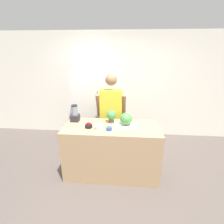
# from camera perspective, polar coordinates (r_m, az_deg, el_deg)

# --- Properties ---
(ground_plane) EXTENTS (14.00, 14.00, 0.00)m
(ground_plane) POSITION_cam_1_polar(r_m,az_deg,el_deg) (3.22, -0.63, -22.82)
(ground_plane) COLOR #564C47
(wall_back) EXTENTS (8.00, 0.06, 2.60)m
(wall_back) POSITION_cam_1_polar(r_m,az_deg,el_deg) (4.48, 1.80, 8.52)
(wall_back) COLOR white
(wall_back) RESTS_ON ground_plane
(counter_island) EXTENTS (1.64, 0.70, 0.94)m
(counter_island) POSITION_cam_1_polar(r_m,az_deg,el_deg) (3.21, -0.05, -12.38)
(counter_island) COLOR tan
(counter_island) RESTS_ON ground_plane
(refrigerator) EXTENTS (0.77, 0.71, 1.72)m
(refrigerator) POSITION_cam_1_polar(r_m,az_deg,el_deg) (4.29, -6.89, 1.79)
(refrigerator) COLOR white
(refrigerator) RESTS_ON ground_plane
(person) EXTENTS (0.58, 0.27, 1.74)m
(person) POSITION_cam_1_polar(r_m,az_deg,el_deg) (3.57, -0.25, -1.20)
(person) COLOR #333338
(person) RESTS_ON ground_plane
(cutting_board) EXTENTS (0.39, 0.26, 0.01)m
(cutting_board) POSITION_cam_1_polar(r_m,az_deg,el_deg) (3.02, 4.49, -4.37)
(cutting_board) COLOR white
(cutting_board) RESTS_ON counter_island
(watermelon) EXTENTS (0.21, 0.21, 0.21)m
(watermelon) POSITION_cam_1_polar(r_m,az_deg,el_deg) (2.99, 4.62, -2.26)
(watermelon) COLOR #4C8C47
(watermelon) RESTS_ON cutting_board
(bowl_cherries) EXTENTS (0.12, 0.12, 0.10)m
(bowl_cherries) POSITION_cam_1_polar(r_m,az_deg,el_deg) (2.95, -7.63, -4.39)
(bowl_cherries) COLOR black
(bowl_cherries) RESTS_ON counter_island
(bowl_cream) EXTENTS (0.13, 0.13, 0.10)m
(bowl_cream) POSITION_cam_1_polar(r_m,az_deg,el_deg) (2.88, -4.31, -4.81)
(bowl_cream) COLOR beige
(bowl_cream) RESTS_ON counter_island
(bowl_small_blue) EXTENTS (0.09, 0.09, 0.06)m
(bowl_small_blue) POSITION_cam_1_polar(r_m,az_deg,el_deg) (2.84, -0.96, -5.46)
(bowl_small_blue) COLOR #334C9E
(bowl_small_blue) RESTS_ON counter_island
(blender) EXTENTS (0.15, 0.15, 0.31)m
(blender) POSITION_cam_1_polar(r_m,az_deg,el_deg) (3.23, -12.02, -0.73)
(blender) COLOR #28282D
(blender) RESTS_ON counter_island
(potted_plant) EXTENTS (0.17, 0.17, 0.23)m
(potted_plant) POSITION_cam_1_polar(r_m,az_deg,el_deg) (3.09, -0.21, -1.15)
(potted_plant) COLOR #514C47
(potted_plant) RESTS_ON counter_island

